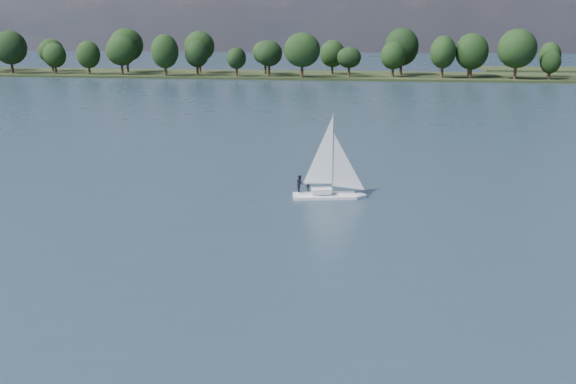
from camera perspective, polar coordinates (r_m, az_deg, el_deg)
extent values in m
plane|color=#233342|center=(116.21, 2.39, 6.36)|extent=(700.00, 700.00, 0.00)
cube|color=black|center=(227.32, 5.61, 10.18)|extent=(660.00, 40.00, 1.50)
cube|color=white|center=(62.60, 3.41, -0.53)|extent=(6.78, 3.15, 0.77)
cube|color=white|center=(62.41, 3.42, 0.15)|extent=(2.12, 1.53, 0.48)
cylinder|color=#AEAEB5|center=(61.63, 3.47, 3.40)|extent=(0.12, 0.12, 7.69)
imported|color=black|center=(62.81, 1.81, 0.83)|extent=(0.62, 0.72, 1.66)
imported|color=black|center=(62.50, 1.07, 0.77)|extent=(0.87, 0.97, 1.66)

